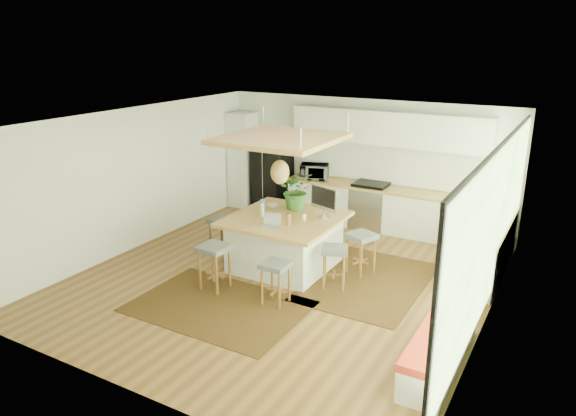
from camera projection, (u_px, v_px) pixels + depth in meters
The scene contains 35 objects.
floor at pixel (284, 279), 9.14m from camera, with size 7.00×7.00×0.00m, color brown.
ceiling at pixel (283, 120), 8.32m from camera, with size 7.00×7.00×0.00m, color white.
wall_back at pixel (364, 162), 11.63m from camera, with size 6.50×6.50×0.00m, color white.
wall_front at pixel (123, 286), 5.83m from camera, with size 6.50×6.50×0.00m, color white.
wall_left at pixel (137, 179), 10.25m from camera, with size 7.00×7.00×0.00m, color white.
wall_right at pixel (493, 239), 7.20m from camera, with size 7.00×7.00×0.00m, color white.
window_wall at pixel (491, 235), 7.20m from camera, with size 0.10×6.20×2.60m, color black, non-canonical shape.
pantry at pixel (243, 160), 12.82m from camera, with size 0.55×0.60×2.25m, color silver.
back_counter_base at pixel (381, 209), 11.38m from camera, with size 4.20×0.60×0.88m, color silver.
back_counter_top at pixel (382, 189), 11.24m from camera, with size 4.24×0.64×0.05m, color #A67B3A.
backsplash at pixel (388, 165), 11.35m from camera, with size 4.20×0.02×0.80m, color white.
upper_cabinets at pixel (388, 128), 10.97m from camera, with size 4.20×0.34×0.70m, color silver.
range at pixel (370, 205), 11.48m from camera, with size 0.76×0.62×1.00m, color #A5A5AA, non-canonical shape.
right_counter_base at pixel (488, 248), 9.28m from camera, with size 0.60×2.50×0.88m, color silver.
right_counter_top at pixel (491, 223), 9.14m from camera, with size 0.64×2.54×0.05m, color #A67B3A.
window_bench at pixel (440, 347), 6.68m from camera, with size 0.52×2.00×0.50m, color silver, non-canonical shape.
ceiling_panel at pixel (280, 155), 8.99m from camera, with size 1.86×1.86×0.80m, color #A67B3A, non-canonical shape.
rug_near at pixel (219, 306), 8.20m from camera, with size 2.60×1.80×0.01m, color black.
rug_right at pixel (368, 282), 9.03m from camera, with size 1.80×2.60×0.01m, color black.
fridge at pixel (272, 172), 12.51m from camera, with size 0.82×0.64×1.64m, color black, non-canonical shape.
island at pixel (285, 242), 9.50m from camera, with size 1.85×1.85×0.93m, color #A67B3A, non-canonical shape.
stool_near_left at pixel (215, 269), 8.69m from camera, with size 0.45×0.45×0.76m, color #4B5053, non-canonical shape.
stool_near_right at pixel (276, 282), 8.20m from camera, with size 0.40×0.40×0.68m, color #4B5053, non-canonical shape.
stool_right_front at pixel (334, 267), 8.76m from camera, with size 0.41×0.41×0.69m, color #4B5053, non-canonical shape.
stool_right_back at pixel (361, 254), 9.25m from camera, with size 0.44×0.44×0.74m, color #4B5053, non-canonical shape.
stool_left_side at pixel (222, 236), 10.09m from camera, with size 0.42×0.42×0.71m, color #4B5053, non-canonical shape.
laptop at pixel (271, 219), 8.88m from camera, with size 0.29×0.30×0.21m, color #A5A5AA, non-canonical shape.
monitor at pixel (324, 203), 9.28m from camera, with size 0.61×0.22×0.56m, color #A5A5AA, non-canonical shape.
microwave at pixel (314, 170), 11.86m from camera, with size 0.60×0.33×0.41m, color #A5A5AA.
island_plant at pixel (297, 194), 9.74m from camera, with size 0.64×0.72×0.56m, color #1E4C19.
island_bowl at pixel (273, 205), 9.94m from camera, with size 0.21×0.21×0.05m, color white.
island_bottle_0 at pixel (261, 206), 9.67m from camera, with size 0.07×0.07×0.19m, color #3597D6.
island_bottle_1 at pixel (261, 211), 9.39m from camera, with size 0.07×0.07×0.19m, color silver.
island_bottle_2 at pixel (289, 219), 8.96m from camera, with size 0.07×0.07×0.19m, color #A45536.
island_bottle_3 at pixel (304, 215), 9.21m from camera, with size 0.07×0.07×0.19m, color white.
Camera 1 is at (4.18, -7.21, 3.94)m, focal length 33.47 mm.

